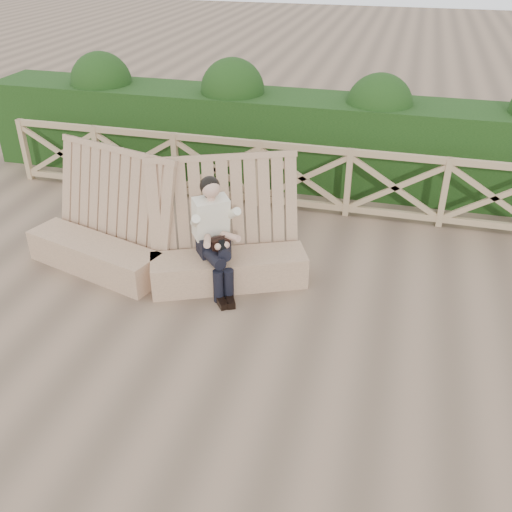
# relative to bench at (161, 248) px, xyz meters

# --- Properties ---
(ground) EXTENTS (60.00, 60.00, 0.00)m
(ground) POSITION_rel_bench_xyz_m (1.39, -1.13, -0.39)
(ground) COLOR brown
(ground) RESTS_ON ground
(bench) EXTENTS (3.83, 1.48, 1.55)m
(bench) POSITION_rel_bench_xyz_m (0.00, 0.00, 0.00)
(bench) COLOR #89684E
(bench) RESTS_ON ground
(woman) EXTENTS (0.76, 0.92, 1.44)m
(woman) POSITION_rel_bench_xyz_m (0.76, -0.06, 0.37)
(woman) COLOR black
(woman) RESTS_ON ground
(guardrail) EXTENTS (10.10, 0.09, 1.10)m
(guardrail) POSITION_rel_bench_xyz_m (1.39, 2.37, 0.17)
(guardrail) COLOR #957B56
(guardrail) RESTS_ON ground
(hedge) EXTENTS (12.00, 1.20, 1.50)m
(hedge) POSITION_rel_bench_xyz_m (1.39, 3.57, 0.36)
(hedge) COLOR black
(hedge) RESTS_ON ground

